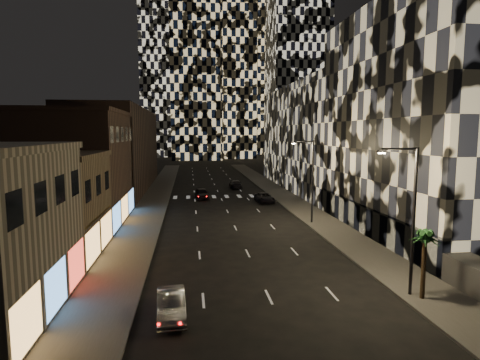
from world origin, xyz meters
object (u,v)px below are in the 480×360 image
object	(u,v)px
car_dark_midlane	(202,194)
streetlight_near	(410,211)
car_dark_rightlane	(264,198)
streetlight_far	(310,175)
car_silver_parked	(171,305)
palm_tree	(425,242)
car_dark_oncoming	(236,184)

from	to	relation	value
car_dark_midlane	streetlight_near	bearing A→B (deg)	-79.34
car_dark_midlane	car_dark_rightlane	xyz separation A→B (m)	(8.82, -4.32, -0.11)
streetlight_far	car_silver_parked	bearing A→B (deg)	-124.04
streetlight_far	palm_tree	bearing A→B (deg)	-88.21
streetlight_near	car_dark_oncoming	size ratio (longest dim) A/B	1.81
car_dark_midlane	car_dark_oncoming	distance (m)	12.67
car_silver_parked	car_dark_oncoming	xyz separation A→B (m)	(9.30, 50.10, 0.02)
car_dark_midlane	car_dark_oncoming	size ratio (longest dim) A/B	0.94
car_dark_oncoming	car_dark_rightlane	size ratio (longest dim) A/B	1.02
streetlight_near	car_silver_parked	distance (m)	14.93
streetlight_near	palm_tree	distance (m)	1.98
palm_tree	streetlight_near	bearing A→B (deg)	134.89
streetlight_far	car_dark_midlane	bearing A→B (deg)	121.73
car_silver_parked	car_dark_midlane	bearing A→B (deg)	82.06
streetlight_far	car_silver_parked	size ratio (longest dim) A/B	2.11
streetlight_near	car_dark_rightlane	world-z (taller)	streetlight_near
palm_tree	car_dark_oncoming	bearing A→B (deg)	96.30
streetlight_far	palm_tree	size ratio (longest dim) A/B	2.15
streetlight_near	streetlight_far	size ratio (longest dim) A/B	1.00
car_dark_oncoming	palm_tree	xyz separation A→B (m)	(5.50, -49.79, 2.88)
car_silver_parked	car_dark_oncoming	size ratio (longest dim) A/B	0.86
streetlight_far	car_dark_midlane	xyz separation A→B (m)	(-11.26, 18.21, -4.56)
streetlight_far	car_dark_oncoming	xyz separation A→B (m)	(-4.85, 29.14, -4.63)
streetlight_near	car_dark_midlane	distance (m)	40.10
streetlight_near	streetlight_far	xyz separation A→B (m)	(0.00, 20.00, 0.00)
car_dark_rightlane	palm_tree	xyz separation A→B (m)	(3.09, -34.54, 2.92)
car_silver_parked	car_dark_midlane	size ratio (longest dim) A/B	0.92
car_dark_midlane	car_dark_rightlane	distance (m)	9.82
car_dark_rightlane	car_silver_parked	bearing A→B (deg)	-111.00
car_silver_parked	palm_tree	distance (m)	15.08
car_silver_parked	car_dark_rightlane	xyz separation A→B (m)	(11.71, 34.85, -0.02)
streetlight_far	car_dark_midlane	size ratio (longest dim) A/B	1.93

